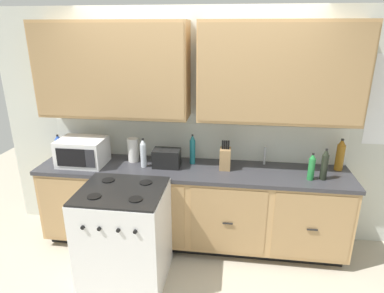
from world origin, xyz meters
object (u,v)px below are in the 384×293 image
at_px(stove_range, 125,235).
at_px(knife_block, 225,158).
at_px(bottle_blue, 59,147).
at_px(toaster, 167,158).
at_px(bottle_dark, 325,165).
at_px(microwave, 82,152).
at_px(bottle_green, 312,167).
at_px(paper_towel_roll, 133,150).
at_px(bottle_amber, 340,155).
at_px(bottle_teal, 193,150).
at_px(bottle_clear, 143,153).

height_order(stove_range, knife_block, knife_block).
bearing_deg(stove_range, bottle_blue, 142.85).
height_order(toaster, bottle_dark, bottle_dark).
relative_size(stove_range, knife_block, 3.06).
xyz_separation_m(microwave, knife_block, (1.50, 0.07, -0.02)).
height_order(bottle_blue, bottle_green, bottle_blue).
xyz_separation_m(stove_range, paper_towel_roll, (-0.11, 0.74, 0.57)).
xyz_separation_m(bottle_amber, bottle_green, (-0.33, -0.28, -0.03)).
bearing_deg(paper_towel_roll, microwave, -163.23).
bearing_deg(knife_block, bottle_green, -10.36).
xyz_separation_m(microwave, paper_towel_roll, (0.51, 0.15, -0.01)).
xyz_separation_m(bottle_dark, bottle_teal, (-1.30, 0.23, 0.01)).
distance_m(paper_towel_roll, bottle_dark, 1.95).
bearing_deg(toaster, bottle_blue, 175.75).
distance_m(knife_block, bottle_green, 0.84).
bearing_deg(stove_range, paper_towel_roll, 98.61).
distance_m(bottle_dark, bottle_green, 0.12).
height_order(knife_block, paper_towel_roll, knife_block).
height_order(knife_block, bottle_dark, bottle_dark).
xyz_separation_m(toaster, bottle_teal, (0.26, 0.12, 0.06)).
relative_size(stove_range, bottle_dark, 3.05).
distance_m(bottle_amber, bottle_clear, 2.01).
bearing_deg(bottle_green, paper_towel_roll, 172.83).
relative_size(microwave, knife_block, 1.55).
bearing_deg(bottle_blue, bottle_amber, 1.20).
relative_size(toaster, bottle_dark, 0.90).
bearing_deg(paper_towel_roll, toaster, -14.87).
height_order(stove_range, bottle_dark, bottle_dark).
relative_size(stove_range, bottle_green, 3.53).
distance_m(knife_block, bottle_teal, 0.37).
bearing_deg(stove_range, bottle_amber, 21.23).
bearing_deg(bottle_green, toaster, 174.99).
height_order(toaster, bottle_clear, bottle_clear).
distance_m(stove_range, paper_towel_roll, 0.94).
xyz_separation_m(paper_towel_roll, bottle_green, (1.82, -0.23, 0.00)).
height_order(knife_block, bottle_teal, bottle_teal).
bearing_deg(paper_towel_roll, bottle_teal, 1.77).
bearing_deg(paper_towel_roll, knife_block, -4.49).
height_order(knife_block, bottle_clear, same).
bearing_deg(microwave, bottle_green, -1.88).
relative_size(paper_towel_roll, bottle_teal, 0.80).
height_order(bottle_dark, bottle_amber, bottle_amber).
relative_size(paper_towel_roll, bottle_clear, 0.84).
bearing_deg(toaster, bottle_teal, 25.85).
xyz_separation_m(bottle_dark, bottle_amber, (0.21, 0.26, 0.01)).
height_order(paper_towel_roll, bottle_amber, bottle_amber).
relative_size(toaster, bottle_blue, 1.04).
height_order(microwave, paper_towel_roll, microwave).
distance_m(bottle_green, bottle_clear, 1.67).
relative_size(toaster, bottle_clear, 0.91).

